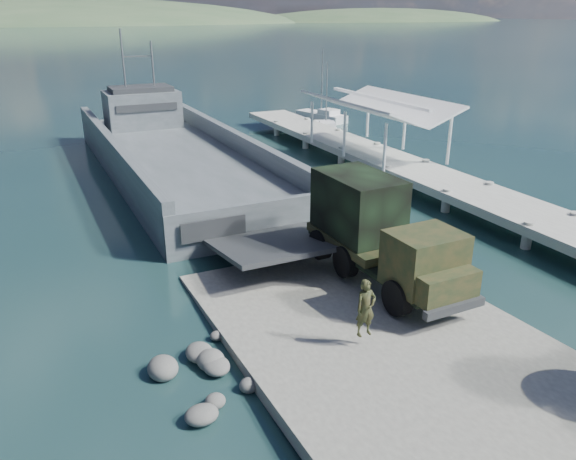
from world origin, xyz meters
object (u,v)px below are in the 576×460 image
object	(u,v)px
soldier	(365,318)
landing_craft	(176,163)
sailboat_far	(322,117)
military_truck	(378,231)
pier	(384,151)
sailboat_near	(326,129)

from	to	relation	value
soldier	landing_craft	bearing A→B (deg)	88.92
soldier	sailboat_far	bearing A→B (deg)	62.66
landing_craft	sailboat_far	xyz separation A→B (m)	(19.71, 14.31, -0.45)
soldier	sailboat_far	distance (m)	44.24
military_truck	soldier	xyz separation A→B (m)	(-3.31, -4.31, -1.00)
pier	soldier	xyz separation A→B (m)	(-13.96, -19.30, -0.10)
pier	soldier	size ratio (longest dim) A/B	22.02
sailboat_far	sailboat_near	bearing A→B (deg)	-130.23
sailboat_near	sailboat_far	world-z (taller)	sailboat_far
soldier	sailboat_near	bearing A→B (deg)	62.41
soldier	pier	bearing A→B (deg)	53.61
soldier	sailboat_far	world-z (taller)	sailboat_far
landing_craft	military_truck	distance (m)	21.14
sailboat_near	sailboat_far	distance (m)	6.32
landing_craft	military_truck	bearing A→B (deg)	-81.95
landing_craft	sailboat_near	bearing A→B (deg)	26.50
pier	sailboat_far	world-z (taller)	sailboat_far
landing_craft	sailboat_far	world-z (taller)	landing_craft
sailboat_near	pier	bearing A→B (deg)	-81.54
landing_craft	sailboat_far	size ratio (longest dim) A/B	4.63
military_truck	sailboat_far	distance (m)	38.96
pier	landing_craft	distance (m)	14.93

